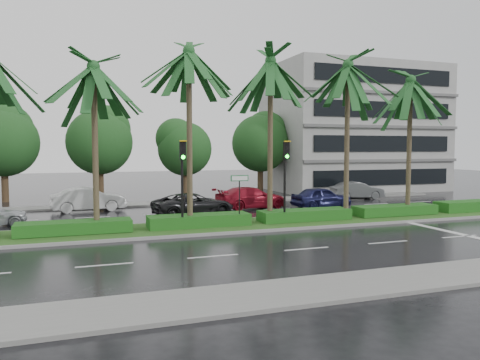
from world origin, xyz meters
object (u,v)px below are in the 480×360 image
object	(u,v)px
car_darkgrey	(194,204)
car_red	(251,198)
street_sign	(240,187)
car_blue	(321,197)
signal_median_left	(182,172)
car_white	(89,199)
car_grey	(357,190)

from	to	relation	value
car_darkgrey	car_red	distance (m)	4.94
street_sign	car_blue	world-z (taller)	street_sign
street_sign	car_blue	xyz separation A→B (m)	(8.08, 5.93, -1.40)
signal_median_left	car_blue	bearing A→B (deg)	28.87
car_white	car_red	size ratio (longest dim) A/B	0.92
car_blue	car_grey	bearing A→B (deg)	-59.60
street_sign	car_red	xyz separation A→B (m)	(3.35, 7.19, -1.39)
signal_median_left	car_darkgrey	bearing A→B (deg)	70.94
car_grey	signal_median_left	bearing A→B (deg)	128.70
car_darkgrey	street_sign	bearing A→B (deg)	-178.34
car_red	car_grey	bearing A→B (deg)	-85.17
car_darkgrey	car_blue	distance (m)	9.27
car_blue	car_grey	distance (m)	6.67
street_sign	car_blue	distance (m)	10.12
street_sign	car_grey	size ratio (longest dim) A/B	0.61
car_darkgrey	car_blue	xyz separation A→B (m)	(9.24, 0.77, 0.03)
car_white	car_grey	distance (m)	20.66
car_darkgrey	car_grey	xyz separation A→B (m)	(14.67, 4.65, 0.01)
signal_median_left	car_red	xyz separation A→B (m)	(6.35, 7.37, -2.26)
street_sign	car_red	distance (m)	8.05
signal_median_left	car_darkgrey	xyz separation A→B (m)	(1.85, 5.34, -2.30)
signal_median_left	car_darkgrey	size ratio (longest dim) A/B	0.87
car_darkgrey	car_red	size ratio (longest dim) A/B	0.98
car_white	car_darkgrey	size ratio (longest dim) A/B	0.93
street_sign	car_grey	world-z (taller)	street_sign
street_sign	car_blue	bearing A→B (deg)	36.26
street_sign	car_white	distance (m)	11.94
car_red	car_blue	distance (m)	4.90
car_red	car_darkgrey	bearing A→B (deg)	104.66
signal_median_left	car_grey	size ratio (longest dim) A/B	1.02
car_blue	street_sign	bearing A→B (deg)	121.14
car_darkgrey	car_white	bearing A→B (deg)	43.26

